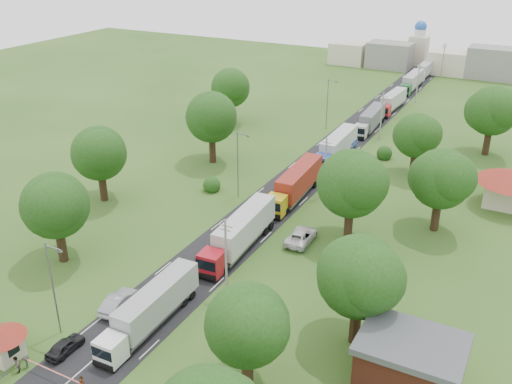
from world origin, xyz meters
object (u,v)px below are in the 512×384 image
Objects in this scene: boom_barrier at (52,372)px; car_lane_front at (65,346)px; truck_0 at (151,308)px; car_lane_mid at (119,302)px; guard_booth at (2,339)px; info_sign at (354,147)px.

boom_barrier is 3.56m from car_lane_front.
car_lane_mid is (-4.74, 0.61, -1.22)m from truck_0.
guard_booth is at bearing -131.68° from truck_0.
boom_barrier is at bearing 90.86° from car_lane_mid.
boom_barrier is 0.66× the size of truck_0.
truck_0 is 2.75× the size of car_lane_mid.
car_lane_front is 7.49m from car_lane_mid.
boom_barrier is at bearing 116.83° from car_lane_front.
info_sign is 1.03× the size of car_lane_front.
guard_booth is 1.07× the size of info_sign.
boom_barrier is 60.39m from info_sign.
info_sign is 0.81× the size of car_lane_mid.
car_lane_front is 0.79× the size of car_lane_mid.
info_sign reaches higher than car_lane_front.
car_lane_front is (-1.64, 3.16, -0.21)m from boom_barrier.
info_sign reaches higher than boom_barrier.
info_sign is (12.40, 60.00, 0.84)m from guard_booth.
guard_booth is at bearing -101.68° from info_sign.
info_sign reaches higher than truck_0.
guard_booth is 0.87× the size of car_lane_mid.
guard_booth is 1.10× the size of car_lane_front.
guard_booth is 11.52m from car_lane_mid.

